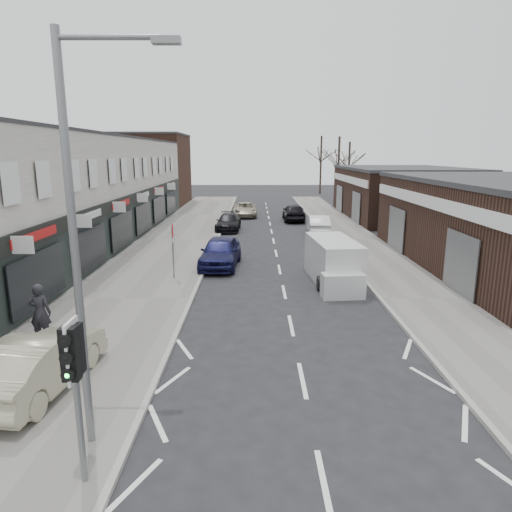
{
  "coord_description": "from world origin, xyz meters",
  "views": [
    {
      "loc": [
        -1.27,
        -9.26,
        5.98
      ],
      "look_at": [
        -1.25,
        5.7,
        2.6
      ],
      "focal_mm": 32.0,
      "sensor_mm": 36.0,
      "label": 1
    }
  ],
  "objects_px": {
    "parked_car_left_a": "(220,252)",
    "parked_car_right_a": "(318,224)",
    "pedestrian": "(40,313)",
    "parked_car_left_c": "(245,210)",
    "white_van": "(334,263)",
    "traffic_light": "(74,365)",
    "parked_car_right_b": "(294,212)",
    "street_lamp": "(82,227)",
    "warning_sign": "(173,235)",
    "parked_car_left_b": "(228,222)",
    "sedan_on_pavement": "(40,362)"
  },
  "relations": [
    {
      "from": "parked_car_left_a",
      "to": "parked_car_right_a",
      "type": "bearing_deg",
      "value": 61.38
    },
    {
      "from": "pedestrian",
      "to": "parked_car_left_c",
      "type": "xyz_separation_m",
      "value": [
        5.79,
        30.29,
        -0.39
      ]
    },
    {
      "from": "white_van",
      "to": "traffic_light",
      "type": "bearing_deg",
      "value": -121.89
    },
    {
      "from": "traffic_light",
      "to": "parked_car_right_b",
      "type": "relative_size",
      "value": 0.67
    },
    {
      "from": "pedestrian",
      "to": "parked_car_left_a",
      "type": "bearing_deg",
      "value": -113.76
    },
    {
      "from": "parked_car_right_a",
      "to": "street_lamp",
      "type": "bearing_deg",
      "value": 75.49
    },
    {
      "from": "parked_car_left_c",
      "to": "parked_car_right_b",
      "type": "relative_size",
      "value": 1.05
    },
    {
      "from": "white_van",
      "to": "parked_car_left_c",
      "type": "relative_size",
      "value": 1.11
    },
    {
      "from": "white_van",
      "to": "warning_sign",
      "type": "bearing_deg",
      "value": 171.41
    },
    {
      "from": "parked_car_left_c",
      "to": "parked_car_right_a",
      "type": "xyz_separation_m",
      "value": [
        5.78,
        -9.75,
        0.04
      ]
    },
    {
      "from": "parked_car_right_b",
      "to": "white_van",
      "type": "bearing_deg",
      "value": 90.41
    },
    {
      "from": "street_lamp",
      "to": "white_van",
      "type": "height_order",
      "value": "street_lamp"
    },
    {
      "from": "parked_car_left_b",
      "to": "parked_car_left_a",
      "type": "bearing_deg",
      "value": -86.73
    },
    {
      "from": "traffic_light",
      "to": "parked_car_left_b",
      "type": "height_order",
      "value": "traffic_light"
    },
    {
      "from": "white_van",
      "to": "parked_car_left_a",
      "type": "xyz_separation_m",
      "value": [
        -5.56,
        3.09,
        -0.15
      ]
    },
    {
      "from": "sedan_on_pavement",
      "to": "parked_car_right_a",
      "type": "xyz_separation_m",
      "value": [
        10.19,
        23.59,
        -0.14
      ]
    },
    {
      "from": "parked_car_left_a",
      "to": "parked_car_right_b",
      "type": "distance_m",
      "value": 17.85
    },
    {
      "from": "white_van",
      "to": "sedan_on_pavement",
      "type": "bearing_deg",
      "value": -136.94
    },
    {
      "from": "parked_car_left_b",
      "to": "parked_car_right_b",
      "type": "relative_size",
      "value": 0.97
    },
    {
      "from": "white_van",
      "to": "parked_car_right_a",
      "type": "distance_m",
      "value": 13.42
    },
    {
      "from": "warning_sign",
      "to": "parked_car_left_c",
      "type": "xyz_separation_m",
      "value": [
        2.88,
        22.67,
        -1.53
      ]
    },
    {
      "from": "traffic_light",
      "to": "parked_car_left_a",
      "type": "xyz_separation_m",
      "value": [
        1.26,
        16.66,
        -1.61
      ]
    },
    {
      "from": "white_van",
      "to": "parked_car_right_b",
      "type": "height_order",
      "value": "white_van"
    },
    {
      "from": "parked_car_right_a",
      "to": "parked_car_right_b",
      "type": "distance_m",
      "value": 6.87
    },
    {
      "from": "street_lamp",
      "to": "sedan_on_pavement",
      "type": "relative_size",
      "value": 1.8
    },
    {
      "from": "pedestrian",
      "to": "parked_car_left_b",
      "type": "distance_m",
      "value": 22.61
    },
    {
      "from": "pedestrian",
      "to": "parked_car_left_b",
      "type": "xyz_separation_m",
      "value": [
        4.67,
        22.12,
        -0.42
      ]
    },
    {
      "from": "traffic_light",
      "to": "parked_car_left_b",
      "type": "xyz_separation_m",
      "value": [
        1.0,
        28.52,
        -1.77
      ]
    },
    {
      "from": "parked_car_left_c",
      "to": "parked_car_right_b",
      "type": "distance_m",
      "value": 5.39
    },
    {
      "from": "parked_car_left_a",
      "to": "parked_car_left_b",
      "type": "bearing_deg",
      "value": 95.48
    },
    {
      "from": "street_lamp",
      "to": "parked_car_left_a",
      "type": "height_order",
      "value": "street_lamp"
    },
    {
      "from": "parked_car_left_c",
      "to": "traffic_light",
      "type": "bearing_deg",
      "value": -94.64
    },
    {
      "from": "white_van",
      "to": "parked_car_left_a",
      "type": "distance_m",
      "value": 6.36
    },
    {
      "from": "traffic_light",
      "to": "warning_sign",
      "type": "xyz_separation_m",
      "value": [
        -0.76,
        14.02,
        -0.21
      ]
    },
    {
      "from": "traffic_light",
      "to": "parked_car_right_b",
      "type": "distance_m",
      "value": 34.37
    },
    {
      "from": "traffic_light",
      "to": "parked_car_right_a",
      "type": "relative_size",
      "value": 0.72
    },
    {
      "from": "parked_car_left_b",
      "to": "parked_car_right_b",
      "type": "height_order",
      "value": "parked_car_right_b"
    },
    {
      "from": "pedestrian",
      "to": "parked_car_left_b",
      "type": "bearing_deg",
      "value": -100.03
    },
    {
      "from": "pedestrian",
      "to": "parked_car_right_b",
      "type": "height_order",
      "value": "pedestrian"
    },
    {
      "from": "sedan_on_pavement",
      "to": "parked_car_right_b",
      "type": "distance_m",
      "value": 31.61
    },
    {
      "from": "street_lamp",
      "to": "white_van",
      "type": "relative_size",
      "value": 1.49
    },
    {
      "from": "sedan_on_pavement",
      "to": "parked_car_left_a",
      "type": "xyz_separation_m",
      "value": [
        3.55,
        13.3,
        -0.04
      ]
    },
    {
      "from": "street_lamp",
      "to": "warning_sign",
      "type": "xyz_separation_m",
      "value": [
        -0.63,
        12.8,
        -2.42
      ]
    },
    {
      "from": "street_lamp",
      "to": "sedan_on_pavement",
      "type": "bearing_deg",
      "value": 135.37
    },
    {
      "from": "street_lamp",
      "to": "parked_car_left_c",
      "type": "bearing_deg",
      "value": 86.38
    },
    {
      "from": "parked_car_left_a",
      "to": "warning_sign",
      "type": "bearing_deg",
      "value": -123.07
    },
    {
      "from": "white_van",
      "to": "parked_car_left_a",
      "type": "bearing_deg",
      "value": 145.73
    },
    {
      "from": "street_lamp",
      "to": "warning_sign",
      "type": "distance_m",
      "value": 13.04
    },
    {
      "from": "parked_car_right_a",
      "to": "parked_car_left_c",
      "type": "bearing_deg",
      "value": -56.52
    },
    {
      "from": "traffic_light",
      "to": "parked_car_right_b",
      "type": "xyz_separation_m",
      "value": [
        6.6,
        33.69,
        -1.63
      ]
    }
  ]
}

